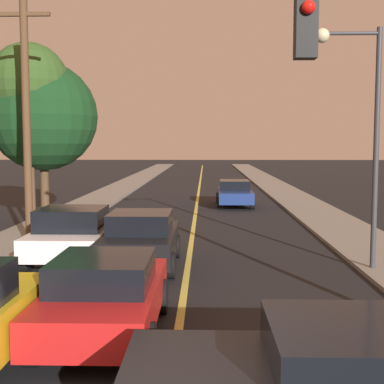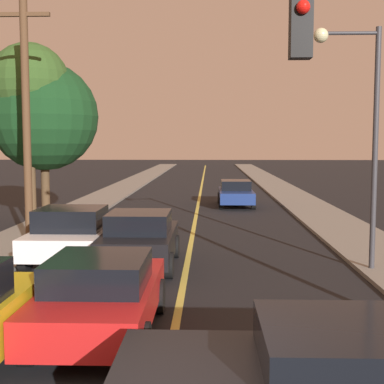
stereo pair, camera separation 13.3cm
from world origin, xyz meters
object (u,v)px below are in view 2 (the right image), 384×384
Objects in this scene: car_far_oncoming at (236,193)px; tree_left_near at (44,117)px; streetlamp_right at (359,112)px; tree_left_far at (30,84)px; car_near_lane_second at (140,239)px; car_outer_lane_second at (73,234)px; utility_pole_left at (26,117)px; car_near_lane_front at (101,295)px.

tree_left_near reaches higher than car_far_oncoming.
tree_left_far is at bearing 148.26° from streetlamp_right.
tree_left_far is at bearing 128.72° from car_near_lane_second.
tree_left_far is at bearing 117.96° from car_outer_lane_second.
car_outer_lane_second is at bearing -45.00° from utility_pole_left.
car_far_oncoming is 0.57× the size of utility_pole_left.
tree_left_far is at bearing 43.97° from car_far_oncoming.
utility_pole_left is (-3.76, 7.46, 3.35)m from car_near_lane_front.
car_near_lane_second is (-0.00, 5.10, 0.03)m from car_near_lane_front.
utility_pole_left is at bearing 163.69° from streetlamp_right.
car_near_lane_second is at bearing -32.12° from utility_pole_left.
car_far_oncoming is at bearing 77.01° from car_near_lane_second.
tree_left_near reaches higher than car_near_lane_second.
car_near_lane_front is 0.67× the size of streetlamp_right.
streetlamp_right is at bearing -6.82° from car_outer_lane_second.
streetlamp_right is (2.35, -14.25, 3.36)m from car_far_oncoming.
car_near_lane_front is 8.01m from streetlamp_right.
tree_left_near is (-10.12, 7.06, 0.25)m from streetlamp_right.
car_far_oncoming is at bearing 80.42° from car_near_lane_front.
car_outer_lane_second is 0.89× the size of car_far_oncoming.
car_near_lane_second is 0.61× the size of tree_left_near.
utility_pole_left is at bearing 116.76° from car_near_lane_front.
utility_pole_left is at bearing 58.86° from car_far_oncoming.
utility_pole_left is 4.42m from tree_left_near.
car_near_lane_front is 1.04× the size of car_near_lane_second.
tree_left_near is at bearing 42.74° from car_far_oncoming.
tree_left_near is 0.91× the size of tree_left_far.
car_outer_lane_second is 7.85m from tree_left_far.
tree_left_far is (-8.08, -7.80, 4.80)m from car_far_oncoming.
utility_pole_left is 1.11× the size of tree_left_far.
streetlamp_right is 0.79× the size of utility_pole_left.
utility_pole_left reaches higher than tree_left_near.
tree_left_far is (-4.88, 6.09, 4.73)m from car_near_lane_second.
car_far_oncoming is 0.72× the size of streetlamp_right.
car_near_lane_front is 0.53× the size of utility_pole_left.
tree_left_near reaches higher than car_outer_lane_second.
tree_left_far is (-10.43, 6.45, 1.44)m from streetlamp_right.
tree_left_near is (-7.78, -7.19, 3.61)m from car_far_oncoming.
streetlamp_right is at bearing -3.75° from car_near_lane_second.
car_near_lane_front is at bearing -66.42° from tree_left_far.
utility_pole_left is at bearing 147.88° from car_near_lane_second.
tree_left_near is (-0.81, 4.34, 0.22)m from utility_pole_left.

